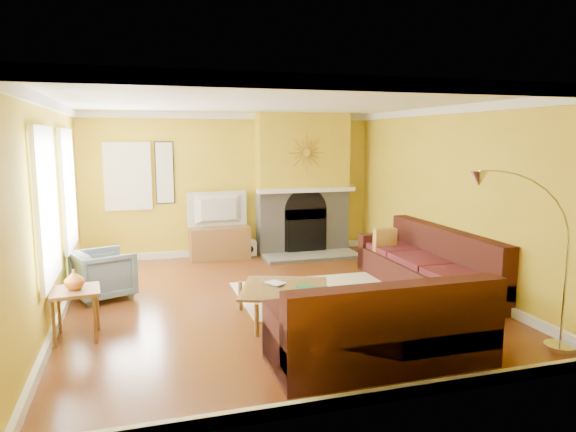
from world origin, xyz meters
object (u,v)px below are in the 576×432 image
object	(u,v)px
media_console	(220,242)
arc_lamp	(526,265)
sectional_sofa	(367,276)
coffee_table	(285,303)
side_table	(77,314)
armchair	(104,274)

from	to	relation	value
media_console	arc_lamp	xyz separation A→B (m)	(2.29, -5.21, 0.66)
sectional_sofa	coffee_table	distance (m)	1.16
sectional_sofa	side_table	size ratio (longest dim) A/B	6.96
sectional_sofa	coffee_table	xyz separation A→B (m)	(-1.13, -0.05, -0.24)
coffee_table	armchair	bearing A→B (deg)	145.32
arc_lamp	coffee_table	bearing A→B (deg)	139.32
armchair	arc_lamp	bearing A→B (deg)	-148.75
sectional_sofa	arc_lamp	xyz separation A→B (m)	(0.90, -1.80, 0.51)
armchair	arc_lamp	size ratio (longest dim) A/B	0.39
armchair	side_table	size ratio (longest dim) A/B	1.32
sectional_sofa	side_table	bearing A→B (deg)	-179.95
coffee_table	media_console	bearing A→B (deg)	94.38
side_table	coffee_table	bearing A→B (deg)	-1.15
coffee_table	side_table	world-z (taller)	side_table
coffee_table	side_table	size ratio (longest dim) A/B	1.83
media_console	armchair	xyz separation A→B (m)	(-1.94, -1.94, 0.04)
sectional_sofa	media_console	distance (m)	3.69
armchair	arc_lamp	world-z (taller)	arc_lamp
sectional_sofa	media_console	xyz separation A→B (m)	(-1.40, 3.41, -0.15)
armchair	arc_lamp	xyz separation A→B (m)	(4.23, -3.27, 0.62)
media_console	armchair	world-z (taller)	armchair
sectional_sofa	armchair	xyz separation A→B (m)	(-3.33, 1.47, -0.11)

